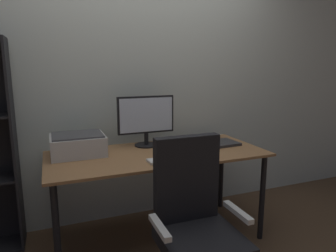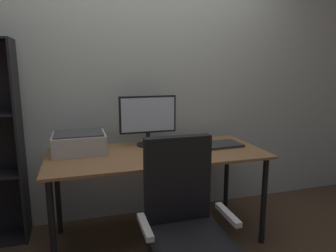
{
  "view_description": "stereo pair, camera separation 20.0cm",
  "coord_description": "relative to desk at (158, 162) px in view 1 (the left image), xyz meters",
  "views": [
    {
      "loc": [
        -0.78,
        -2.18,
        1.41
      ],
      "look_at": [
        0.09,
        0.01,
        0.94
      ],
      "focal_mm": 32.38,
      "sensor_mm": 36.0,
      "label": 1
    },
    {
      "loc": [
        -0.59,
        -2.24,
        1.41
      ],
      "look_at": [
        0.09,
        0.01,
        0.94
      ],
      "focal_mm": 32.38,
      "sensor_mm": 36.0,
      "label": 2
    }
  ],
  "objects": [
    {
      "name": "ground_plane",
      "position": [
        0.0,
        0.0,
        -0.66
      ],
      "size": [
        12.0,
        12.0,
        0.0
      ],
      "primitive_type": "plane",
      "color": "#4C3826"
    },
    {
      "name": "back_wall",
      "position": [
        0.0,
        0.55,
        0.64
      ],
      "size": [
        6.4,
        0.1,
        2.6
      ],
      "primitive_type": "cube",
      "color": "beige",
      "rests_on": "ground"
    },
    {
      "name": "desk",
      "position": [
        0.0,
        0.0,
        0.0
      ],
      "size": [
        1.69,
        0.75,
        0.74
      ],
      "color": "olive",
      "rests_on": "ground"
    },
    {
      "name": "monitor",
      "position": [
        -0.02,
        0.23,
        0.32
      ],
      "size": [
        0.49,
        0.2,
        0.43
      ],
      "color": "black",
      "rests_on": "desk"
    },
    {
      "name": "keyboard",
      "position": [
        -0.01,
        -0.23,
        0.09
      ],
      "size": [
        0.29,
        0.12,
        0.02
      ],
      "primitive_type": "cube",
      "rotation": [
        0.0,
        0.0,
        0.03
      ],
      "color": "silver",
      "rests_on": "desk"
    },
    {
      "name": "mouse",
      "position": [
        0.19,
        -0.22,
        0.09
      ],
      "size": [
        0.07,
        0.11,
        0.03
      ],
      "primitive_type": "cube",
      "rotation": [
        0.0,
        0.0,
        -0.21
      ],
      "color": "black",
      "rests_on": "desk"
    },
    {
      "name": "coffee_mug",
      "position": [
        0.1,
        0.04,
        0.13
      ],
      "size": [
        0.1,
        0.09,
        0.1
      ],
      "color": "#387F51",
      "rests_on": "desk"
    },
    {
      "name": "laptop",
      "position": [
        0.58,
        0.04,
        0.09
      ],
      "size": [
        0.33,
        0.25,
        0.02
      ],
      "primitive_type": "cube",
      "rotation": [
        0.0,
        0.0,
        0.05
      ],
      "color": "#2D2D30",
      "rests_on": "desk"
    },
    {
      "name": "printer",
      "position": [
        -0.59,
        0.18,
        0.16
      ],
      "size": [
        0.4,
        0.34,
        0.16
      ],
      "color": "silver",
      "rests_on": "desk"
    },
    {
      "name": "office_chair",
      "position": [
        -0.04,
        -0.76,
        -0.2
      ],
      "size": [
        0.54,
        0.54,
        1.01
      ],
      "rotation": [
        0.0,
        0.0,
        -0.01
      ],
      "color": "silver",
      "rests_on": "ground"
    }
  ]
}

